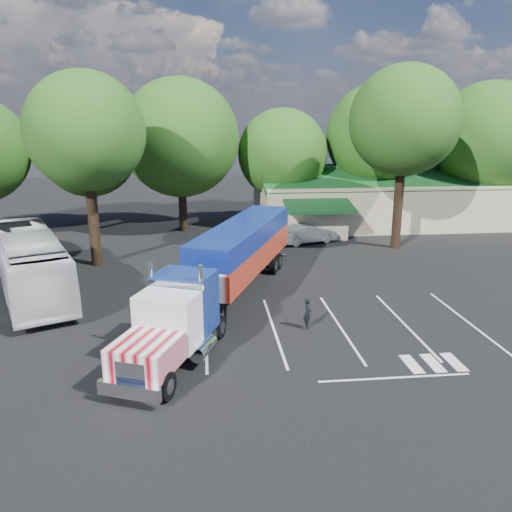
{
  "coord_description": "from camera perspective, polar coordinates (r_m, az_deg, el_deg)",
  "views": [
    {
      "loc": [
        -3.12,
        -27.6,
        9.65
      ],
      "look_at": [
        -0.24,
        -0.11,
        2.0
      ],
      "focal_mm": 35.0,
      "sensor_mm": 36.0,
      "label": 1
    }
  ],
  "objects": [
    {
      "name": "woman",
      "position": [
        23.83,
        5.92,
        -6.52
      ],
      "size": [
        0.39,
        0.57,
        1.52
      ],
      "primitive_type": "imported",
      "rotation": [
        0.0,
        0.0,
        1.52
      ],
      "color": "black",
      "rests_on": "ground"
    },
    {
      "name": "ground",
      "position": [
        29.41,
        0.44,
        -3.69
      ],
      "size": [
        120.0,
        120.0,
        0.0
      ],
      "primitive_type": "plane",
      "color": "black",
      "rests_on": "ground"
    },
    {
      "name": "silver_sedan",
      "position": [
        39.96,
        5.9,
        2.56
      ],
      "size": [
        5.0,
        3.13,
        1.56
      ],
      "primitive_type": "imported",
      "rotation": [
        0.0,
        0.0,
        1.91
      ],
      "color": "#ACB0B4",
      "rests_on": "ground"
    },
    {
      "name": "tree_row_f",
      "position": [
        51.55,
        25.05,
        11.99
      ],
      "size": [
        10.4,
        10.4,
        13.0
      ],
      "color": "black",
      "rests_on": "ground"
    },
    {
      "name": "tree_row_b",
      "position": [
        46.53,
        -18.63,
        11.58
      ],
      "size": [
        8.4,
        8.4,
        11.35
      ],
      "color": "black",
      "rests_on": "ground"
    },
    {
      "name": "tree_row_c",
      "position": [
        43.87,
        -8.67,
        13.19
      ],
      "size": [
        10.0,
        10.0,
        13.05
      ],
      "color": "black",
      "rests_on": "ground"
    },
    {
      "name": "bicycle",
      "position": [
        34.99,
        2.31,
        0.22
      ],
      "size": [
        1.06,
        1.84,
        0.92
      ],
      "primitive_type": "imported",
      "rotation": [
        0.0,
        0.0,
        0.28
      ],
      "color": "black",
      "rests_on": "ground"
    },
    {
      "name": "event_hall",
      "position": [
        49.01,
        14.3,
        6.26
      ],
      "size": [
        24.2,
        14.12,
        5.55
      ],
      "color": "#B9AF8A",
      "rests_on": "ground"
    },
    {
      "name": "tree_row_e",
      "position": [
        48.39,
        13.85,
        13.18
      ],
      "size": [
        9.6,
        9.6,
        12.9
      ],
      "color": "black",
      "rests_on": "ground"
    },
    {
      "name": "semi_truck",
      "position": [
        26.46,
        -3.07,
        -0.68
      ],
      "size": [
        9.52,
        18.88,
        4.07
      ],
      "rotation": [
        0.0,
        0.0,
        -0.39
      ],
      "color": "black",
      "rests_on": "ground"
    },
    {
      "name": "tree_near_right",
      "position": [
        38.95,
        16.61,
        14.57
      ],
      "size": [
        8.0,
        8.0,
        13.5
      ],
      "color": "black",
      "rests_on": "ground"
    },
    {
      "name": "tree_near_left",
      "position": [
        34.41,
        -18.89,
        13.27
      ],
      "size": [
        7.6,
        7.6,
        12.65
      ],
      "color": "black",
      "rests_on": "ground"
    },
    {
      "name": "tree_row_d",
      "position": [
        45.76,
        3.04,
        11.6
      ],
      "size": [
        8.0,
        8.0,
        10.6
      ],
      "color": "black",
      "rests_on": "ground"
    },
    {
      "name": "tour_bus",
      "position": [
        30.92,
        -24.43,
        -0.69
      ],
      "size": [
        7.9,
        12.95,
        3.57
      ],
      "primitive_type": "imported",
      "rotation": [
        0.0,
        0.0,
        0.41
      ],
      "color": "silver",
      "rests_on": "ground"
    }
  ]
}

